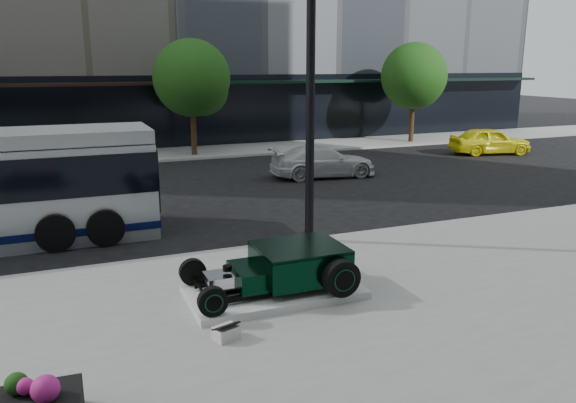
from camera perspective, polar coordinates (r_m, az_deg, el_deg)
name	(u,v)px	position (r m, az deg, el deg)	size (l,w,h in m)	color
ground	(262,225)	(16.49, -2.63, -2.38)	(120.00, 120.00, 0.00)	black
sidewalk_far	(171,154)	(29.75, -11.78, 4.76)	(70.00, 4.00, 0.12)	gray
street_trees	(194,81)	(28.74, -9.51, 11.98)	(29.80, 3.80, 5.70)	black
display_plinth	(274,291)	(11.30, -1.42, -9.10)	(3.40, 1.80, 0.15)	silver
hot_rod	(290,265)	(11.23, 0.17, -6.50)	(3.22, 2.00, 0.81)	black
info_plaque	(226,332)	(9.66, -6.30, -13.04)	(0.47, 0.41, 0.31)	silver
lamppost	(310,109)	(14.03, 2.27, 9.42)	(0.40, 0.40, 7.36)	black
white_sedan	(323,162)	(23.42, 3.58, 4.07)	(1.79, 4.41, 1.28)	silver
yellow_taxi	(490,141)	(31.19, 19.82, 5.82)	(1.65, 4.09, 1.39)	yellow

